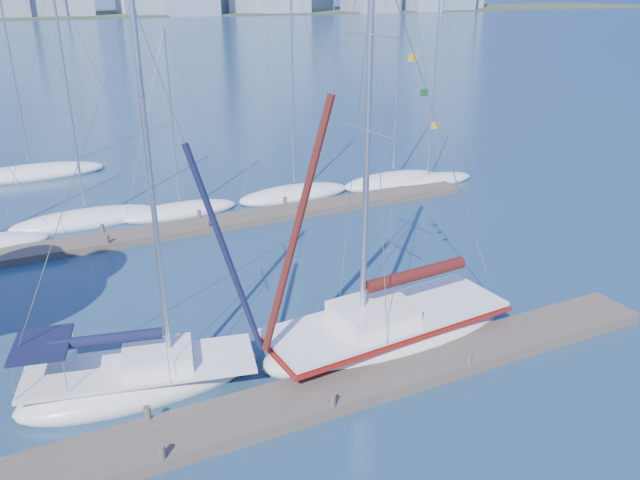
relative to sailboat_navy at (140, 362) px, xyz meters
name	(u,v)px	position (x,y,z in m)	size (l,w,h in m)	color
ground	(319,400)	(4.75, -2.97, -0.99)	(700.00, 700.00, 0.00)	navy
near_dock	(319,395)	(4.75, -2.97, -0.79)	(26.00, 2.00, 0.40)	#4D4338
far_dock	(222,222)	(6.75, 13.03, -0.81)	(30.00, 1.80, 0.36)	#4D4338
far_shore	(15,15)	(4.75, 317.03, -0.99)	(800.00, 100.00, 1.50)	#38472D
sailboat_navy	(140,362)	(0.00, 0.00, 0.00)	(7.94, 4.06, 12.08)	white
sailboat_maroon	(388,319)	(8.39, -1.02, 0.01)	(9.74, 3.78, 13.91)	white
bg_boat_1	(87,219)	(0.28, 16.52, -0.73)	(8.06, 3.53, 12.82)	white
bg_boat_2	(180,211)	(5.17, 15.75, -0.77)	(6.79, 4.08, 10.27)	white
bg_boat_3	(294,193)	(12.13, 15.69, -0.71)	(7.34, 3.66, 14.10)	white
bg_boat_4	(393,180)	(18.94, 15.37, -0.69)	(7.06, 2.48, 15.36)	white
bg_boat_5	(427,181)	(21.02, 14.48, -0.76)	(6.93, 2.89, 12.54)	white
bg_boat_6	(31,173)	(-1.95, 27.45, -0.69)	(9.62, 3.49, 16.05)	white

